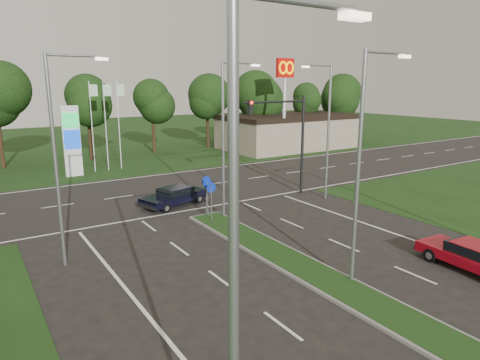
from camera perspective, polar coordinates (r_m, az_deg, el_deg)
verge_far at (r=61.46m, az=-21.84°, el=4.56°), size 160.00×50.00×0.02m
cross_road at (r=32.05m, az=-10.74°, el=-1.55°), size 160.00×12.00×0.02m
median_kerb at (r=16.48m, az=17.94°, el=-15.92°), size 2.00×26.00×0.12m
commercial_building at (r=53.18m, az=6.52°, el=6.43°), size 16.00×9.00×4.00m
streetlight_median_near at (r=16.81m, az=16.03°, el=2.95°), size 2.53×0.22×9.00m
streetlight_median_far at (r=24.49m, az=-1.86°, el=6.38°), size 2.53×0.22×9.00m
streetlight_left_near at (r=6.44m, az=0.70°, el=-12.22°), size 2.53×0.22×9.00m
streetlight_left_far at (r=19.33m, az=-22.94°, el=3.66°), size 2.53×0.22×9.00m
streetlight_right_far at (r=29.26m, az=11.45°, el=7.18°), size 2.53×0.22×9.00m
traffic_signal at (r=29.71m, az=6.47°, el=6.61°), size 5.10×0.42×7.00m
median_signs at (r=24.94m, az=-4.25°, el=-1.39°), size 1.16×1.76×2.38m
gas_pylon at (r=38.97m, az=-21.24°, el=5.12°), size 5.80×1.26×8.00m
mcdonalds_sign at (r=47.21m, az=6.02°, el=12.93°), size 2.20×0.47×10.40m
treeline_far at (r=46.29m, az=-18.64°, el=10.92°), size 6.00×6.00×9.90m
red_sedan at (r=20.92m, az=28.60°, el=-8.86°), size 2.05×4.47×1.20m
navy_sedan at (r=28.12m, az=-8.71°, el=-2.11°), size 4.76×3.02×1.22m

